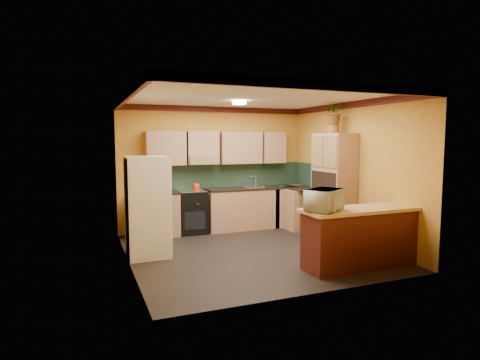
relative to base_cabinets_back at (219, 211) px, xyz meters
name	(u,v)px	position (x,y,z in m)	size (l,w,h in m)	color
room_shell	(247,133)	(0.01, -1.52, 1.65)	(4.24, 4.24, 2.72)	black
base_cabinets_back	(219,211)	(0.00, 0.00, 0.00)	(3.65, 0.60, 0.88)	#A67357
countertop_back	(219,190)	(0.00, 0.00, 0.46)	(3.65, 0.62, 0.04)	black
stove	(191,212)	(-0.62, 0.00, 0.02)	(0.58, 0.58, 0.91)	black
kettle	(196,186)	(-0.53, -0.05, 0.56)	(0.17, 0.17, 0.18)	red
sink	(252,187)	(0.77, 0.00, 0.50)	(0.48, 0.40, 0.03)	silver
base_cabinets_right	(303,209)	(1.79, -0.52, 0.00)	(0.60, 0.80, 0.88)	#A67357
countertop_right	(303,189)	(1.79, -0.52, 0.46)	(0.62, 0.80, 0.04)	black
fridge	(147,207)	(-1.76, -1.40, 0.41)	(0.68, 0.66, 1.70)	silver
pantry	(334,187)	(1.84, -1.58, 0.61)	(0.48, 0.90, 2.10)	#A67357
fern_pot	(333,129)	(1.84, -1.53, 1.74)	(0.22, 0.22, 0.16)	#975624
fern	(334,113)	(1.84, -1.53, 2.06)	(0.43, 0.38, 0.48)	#A67357
breakfast_bar	(360,239)	(1.20, -3.22, 0.00)	(1.80, 0.55, 0.88)	#531513
bar_top	(361,210)	(1.20, -3.22, 0.47)	(1.90, 0.65, 0.05)	tan
microwave	(324,200)	(0.53, -3.22, 0.65)	(0.58, 0.39, 0.32)	silver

